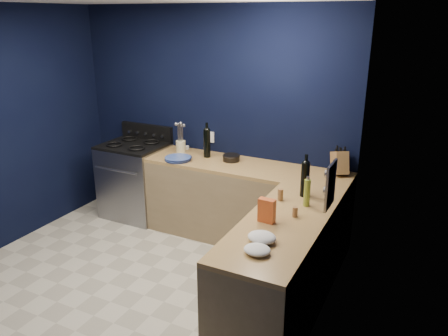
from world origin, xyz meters
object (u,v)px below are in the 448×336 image
Objects in this scene: gas_range at (136,181)px; plate_stack at (178,159)px; utensil_crock at (181,147)px; crouton_bag at (267,211)px; knife_block at (340,163)px.

gas_range is 0.90m from plate_stack.
plate_stack is (0.76, -0.16, 0.46)m from gas_range.
crouton_bag is (1.62, -1.30, 0.03)m from utensil_crock.
utensil_crock is at bearing 10.38° from gas_range.
knife_block is (2.51, 0.21, 0.56)m from gas_range.
crouton_bag is at bearing -38.81° from utensil_crock.
plate_stack is 1.79m from knife_block.
crouton_bag is at bearing -27.82° from gas_range.
knife_block reaches higher than gas_range.
knife_block reaches higher than crouton_bag.
plate_stack is at bearing -11.63° from gas_range.
gas_range is 0.82m from utensil_crock.
utensil_crock is (-0.13, 0.27, 0.05)m from plate_stack.
gas_range is at bearing 154.26° from knife_block.
knife_block is at bearing 3.01° from utensil_crock.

